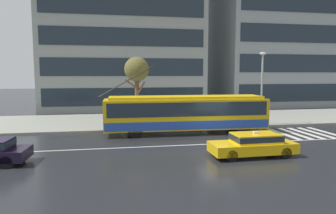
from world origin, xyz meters
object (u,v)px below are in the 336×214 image
taxi_oncoming_near (254,144)px  pedestrian_at_shelter (201,105)px  street_lamp (262,82)px  street_tree_bare (137,71)px  pedestrian_approaching_curb (226,107)px  trolleybus (186,113)px  bus_shelter (143,104)px

taxi_oncoming_near → pedestrian_at_shelter: (0.26, 11.02, 0.99)m
street_lamp → street_tree_bare: size_ratio=1.06×
pedestrian_approaching_curb → street_tree_bare: size_ratio=0.33×
street_tree_bare → trolleybus: bearing=-51.0°
pedestrian_at_shelter → street_tree_bare: bearing=178.6°
pedestrian_at_shelter → pedestrian_approaching_curb: pedestrian_at_shelter is taller
pedestrian_at_shelter → pedestrian_approaching_curb: 2.36m
bus_shelter → pedestrian_at_shelter: 5.40m
pedestrian_approaching_curb → bus_shelter: bearing=171.0°
taxi_oncoming_near → pedestrian_approaching_curb: bearing=78.4°
trolleybus → street_lamp: size_ratio=2.04×
taxi_oncoming_near → pedestrian_at_shelter: pedestrian_at_shelter is taller
pedestrian_at_shelter → taxi_oncoming_near: bearing=-91.3°
street_lamp → taxi_oncoming_near: bearing=-119.1°
trolleybus → pedestrian_at_shelter: (2.37, 4.06, 0.12)m
taxi_oncoming_near → pedestrian_approaching_curb: (1.91, 9.34, 1.01)m
bus_shelter → street_tree_bare: size_ratio=0.65×
trolleybus → bus_shelter: size_ratio=3.33×
pedestrian_at_shelter → street_lamp: bearing=-22.6°
taxi_oncoming_near → pedestrian_at_shelter: bearing=88.7°
trolleybus → street_lamp: (7.15, 2.07, 2.27)m
pedestrian_approaching_curb → street_tree_bare: bearing=166.2°
bus_shelter → street_tree_bare: 2.94m
taxi_oncoming_near → street_lamp: (5.03, 9.03, 3.13)m
trolleybus → pedestrian_approaching_curb: trolleybus is taller
trolleybus → bus_shelter: bearing=130.6°
street_lamp → pedestrian_approaching_curb: bearing=174.4°
taxi_oncoming_near → pedestrian_at_shelter: 11.07m
trolleybus → taxi_oncoming_near: bearing=-73.1°
bus_shelter → street_tree_bare: bearing=120.1°
bus_shelter → pedestrian_approaching_curb: size_ratio=1.96×
taxi_oncoming_near → bus_shelter: bus_shelter is taller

